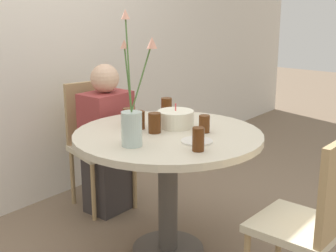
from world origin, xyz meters
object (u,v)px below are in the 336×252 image
drink_glass_3 (167,107)px  drink_glass_4 (129,117)px  person_guest (107,144)px  drink_glass_2 (198,139)px  flower_vase (132,115)px  drink_glass_0 (138,120)px  drink_glass_1 (155,123)px  birthday_cake (176,119)px  chair_left_flank (314,216)px  side_plate (197,141)px  chair_near_front (97,137)px  drink_glass_5 (204,124)px

drink_glass_3 → drink_glass_4: (-0.31, 0.04, -0.01)m
person_guest → drink_glass_2: bearing=-109.1°
flower_vase → drink_glass_0: bearing=37.1°
drink_glass_4 → drink_glass_0: bearing=-105.6°
drink_glass_4 → person_guest: 0.57m
drink_glass_1 → birthday_cake: bearing=-4.3°
drink_glass_1 → drink_glass_2: bearing=-106.8°
birthday_cake → drink_glass_0: birthday_cake is taller
drink_glass_1 → drink_glass_4: 0.24m
flower_vase → drink_glass_4: bearing=45.9°
chair_left_flank → drink_glass_4: size_ratio=8.80×
flower_vase → birthday_cake: bearing=7.1°
side_plate → drink_glass_3: drink_glass_3 is taller
drink_glass_2 → drink_glass_0: bearing=76.7°
drink_glass_3 → chair_near_front: bearing=95.1°
birthday_cake → drink_glass_4: (-0.15, 0.25, 0.00)m
chair_near_front → chair_left_flank: same height
drink_glass_3 → chair_left_flank: bearing=-105.7°
chair_left_flank → birthday_cake: 1.01m
flower_vase → side_plate: flower_vase is taller
side_plate → drink_glass_0: bearing=89.4°
drink_glass_0 → drink_glass_1: size_ratio=0.91×
drink_glass_1 → person_guest: 0.77m
drink_glass_1 → drink_glass_5: size_ratio=1.16×
chair_near_front → drink_glass_0: chair_near_front is taller
chair_left_flank → drink_glass_3: chair_left_flank is taller
drink_glass_1 → drink_glass_5: (0.19, -0.22, -0.01)m
chair_near_front → drink_glass_0: size_ratio=8.70×
chair_left_flank → drink_glass_5: chair_left_flank is taller
person_guest → drink_glass_3: bearing=-78.3°
birthday_cake → drink_glass_1: (-0.18, 0.01, 0.01)m
flower_vase → side_plate: 0.38m
drink_glass_0 → drink_glass_1: drink_glass_1 is taller
birthday_cake → drink_glass_1: birthday_cake is taller
chair_left_flank → drink_glass_1: (-0.02, 0.96, 0.30)m
flower_vase → drink_glass_1: bearing=14.8°
side_plate → drink_glass_1: 0.30m
chair_left_flank → birthday_cake: chair_left_flank is taller
chair_left_flank → drink_glass_0: chair_left_flank is taller
chair_near_front → person_guest: (-0.04, -0.15, -0.02)m
drink_glass_1 → drink_glass_5: bearing=-49.5°
drink_glass_5 → drink_glass_3: bearing=69.0°
drink_glass_0 → drink_glass_3: bearing=9.5°
drink_glass_5 → person_guest: (0.06, 0.88, -0.31)m
birthday_cake → drink_glass_4: 0.29m
flower_vase → drink_glass_2: size_ratio=5.70×
side_plate → person_guest: size_ratio=0.16×
drink_glass_2 → drink_glass_5: bearing=29.4°
birthday_cake → drink_glass_2: size_ratio=1.79×
drink_glass_4 → birthday_cake: bearing=-59.2°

